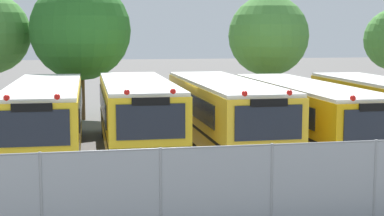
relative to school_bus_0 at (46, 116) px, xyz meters
name	(u,v)px	position (x,y,z in m)	size (l,w,h in m)	color
ground_plane	(221,148)	(6.54, -0.09, -1.44)	(160.00, 160.00, 0.00)	#514F4C
school_bus_0	(46,116)	(0.00, 0.00, 0.00)	(2.65, 10.66, 2.74)	yellow
school_bus_1	(137,112)	(3.33, 0.05, 0.03)	(2.64, 10.06, 2.79)	yellow
school_bus_2	(223,111)	(6.63, -0.17, 0.01)	(2.62, 11.01, 2.76)	yellow
school_bus_3	(304,111)	(9.86, -0.21, -0.07)	(2.60, 11.65, 2.60)	#EAA80C
school_bus_4	(380,109)	(13.03, -0.36, -0.02)	(2.65, 9.37, 2.71)	yellow
tree_1	(82,27)	(1.41, 8.68, 3.28)	(5.10, 5.10, 7.14)	#4C3823
tree_2	(266,34)	(11.47, 9.56, 2.96)	(4.47, 4.47, 6.53)	#4C3823
chainlink_fence	(324,183)	(6.69, -9.48, -0.42)	(17.65, 0.07, 1.98)	#9EA0A3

